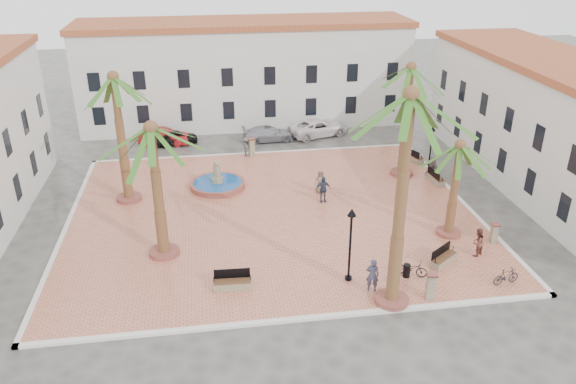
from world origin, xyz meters
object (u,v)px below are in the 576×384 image
palm_ne (410,80)px  lamppost_e (431,142)px  palm_s (409,118)px  bench_se (443,259)px  cyclist_a (372,275)px  car_silver (268,134)px  palm_nw (115,91)px  car_black (176,138)px  pedestrian_east (432,167)px  cyclist_b (477,242)px  bollard_n (252,147)px  lamppost_s (351,232)px  bicycle_a (411,268)px  pedestrian_fountain_b (323,189)px  pedestrian_fountain_a (320,181)px  fountain (218,184)px  bench_e (436,179)px  litter_bin (407,271)px  palm_e (459,157)px  bench_s (232,284)px  car_red (164,137)px  bollard_se (431,285)px  bicycle_b (506,276)px  pedestrian_north (246,147)px  bollard_e (494,233)px  palm_sw (152,144)px  car_white (319,128)px  bench_ne (413,157)px

palm_ne → lamppost_e: 5.03m
palm_s → bench_se: size_ratio=5.82×
cyclist_a → car_silver: 23.54m
palm_nw → car_black: palm_nw is taller
pedestrian_east → cyclist_b: bearing=-32.4°
bollard_n → lamppost_s: bearing=-79.6°
lamppost_s → palm_s: bearing=-53.4°
bicycle_a → pedestrian_fountain_b: bearing=43.8°
pedestrian_east → pedestrian_fountain_a: bearing=-105.0°
lamppost_s → car_silver: lamppost_s is taller
fountain → bench_e: fountain is taller
palm_s → litter_bin: size_ratio=14.83×
palm_e → pedestrian_east: (2.18, 8.28, -4.20)m
bench_s → car_red: car_red is taller
bollard_se → cyclist_a: size_ratio=0.80×
bench_s → fountain: bearing=93.8°
palm_s → palm_ne: bearing=69.3°
lamppost_s → bollard_n: bearing=100.4°
lamppost_e → bicycle_b: 14.61m
palm_e → pedestrian_north: size_ratio=3.83×
bicycle_b → fountain: bearing=35.7°
car_black → lamppost_s: bearing=-167.4°
bench_se → bollard_e: size_ratio=1.50×
bollard_se → bollard_e: (5.77, 4.68, -0.11)m
pedestrian_east → lamppost_s: bearing=-61.6°
bench_s → bicycle_b: bearing=-4.4°
palm_sw → pedestrian_north: 16.72m
fountain → lamppost_s: 14.55m
bollard_e → pedestrian_north: bearing=129.4°
bollard_se → bollard_e: 7.43m
palm_s → litter_bin: palm_s is taller
bollard_e → cyclist_a: size_ratio=0.68×
palm_e → bollard_se: bearing=-120.6°
palm_ne → bicycle_b: (0.59, -14.72, -6.74)m
bench_se → pedestrian_north: size_ratio=1.18×
bench_se → bicycle_b: bench_se is taller
cyclist_a → car_white: 24.20m
palm_ne → bench_ne: palm_ne is taller
car_silver → bollard_se: bearing=-170.3°
car_silver → car_white: car_white is taller
car_red → palm_ne: bearing=-108.9°
bollard_se → car_white: (-0.59, 25.21, -0.16)m
car_black → bicycle_b: bearing=-154.4°
bollard_n → pedestrian_fountain_b: bearing=-66.6°
bicycle_a → litter_bin: bearing=135.5°
lamppost_e → cyclist_a: size_ratio=2.07×
lamppost_s → cyclist_a: 2.43m
lamppost_e → bollard_e: 10.48m
bicycle_b → pedestrian_east: pedestrian_east is taller
bench_e → bench_se: bearing=154.5°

